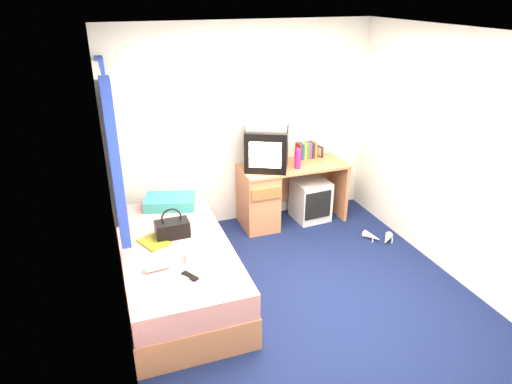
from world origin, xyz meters
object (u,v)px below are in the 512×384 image
object	(u,v)px
handbag	(172,228)
remote_control	(190,276)
desk	(271,193)
aerosol_can	(282,159)
pillow	(170,202)
white_heels	(380,238)
picture_frame	(320,151)
towel	(203,253)
colour_swatch_fan	(194,276)
bed	(177,268)
storage_cube	(310,200)
crt_tv	(267,149)
pink_water_bottle	(298,159)
magazine	(154,242)
vcr	(267,125)
water_bottle	(157,266)

from	to	relation	value
handbag	remote_control	size ratio (longest dim) A/B	1.99
desk	aerosol_can	bearing A→B (deg)	0.33
pillow	white_heels	bearing A→B (deg)	-14.87
pillow	picture_frame	distance (m)	2.02
picture_frame	towel	bearing A→B (deg)	-155.20
colour_swatch_fan	bed	bearing A→B (deg)	95.72
storage_cube	handbag	world-z (taller)	handbag
crt_tv	pink_water_bottle	xyz separation A→B (m)	(0.34, -0.13, -0.13)
pillow	magazine	distance (m)	0.77
picture_frame	colour_swatch_fan	xyz separation A→B (m)	(-2.01, -1.76, -0.27)
vcr	towel	xyz separation A→B (m)	(-1.10, -1.35, -0.69)
pillow	white_heels	size ratio (longest dim) A/B	1.58
desk	magazine	bearing A→B (deg)	-148.44
desk	picture_frame	size ratio (longest dim) A/B	9.29
bed	water_bottle	size ratio (longest dim) A/B	10.00
crt_tv	white_heels	distance (m)	1.68
aerosol_can	white_heels	distance (m)	1.48
aerosol_can	water_bottle	size ratio (longest dim) A/B	0.94
crt_tv	water_bottle	size ratio (longest dim) A/B	3.14
aerosol_can	colour_swatch_fan	bearing A→B (deg)	-131.68
crt_tv	colour_swatch_fan	size ratio (longest dim) A/B	2.85
colour_swatch_fan	towel	bearing A→B (deg)	62.13
vcr	pink_water_bottle	xyz separation A→B (m)	(0.34, -0.14, -0.41)
remote_control	towel	bearing A→B (deg)	25.06
storage_cube	magazine	distance (m)	2.27
bed	colour_swatch_fan	xyz separation A→B (m)	(0.06, -0.58, 0.28)
aerosol_can	remote_control	size ratio (longest dim) A/B	1.17
crt_tv	towel	distance (m)	1.79
desk	picture_frame	distance (m)	0.84
vcr	water_bottle	bearing A→B (deg)	-112.36
magazine	remote_control	xyz separation A→B (m)	(0.20, -0.66, 0.00)
pink_water_bottle	handbag	xyz separation A→B (m)	(-1.63, -0.75, -0.23)
aerosol_can	magazine	size ratio (longest dim) A/B	0.67
handbag	aerosol_can	bearing A→B (deg)	29.68
bed	desk	bearing A→B (deg)	37.17
white_heels	towel	bearing A→B (deg)	-167.11
pillow	towel	size ratio (longest dim) A/B	1.98
crt_tv	desk	bearing A→B (deg)	25.93
vcr	water_bottle	world-z (taller)	vcr
vcr	aerosol_can	bearing A→B (deg)	23.67
desk	pink_water_bottle	xyz separation A→B (m)	(0.28, -0.13, 0.46)
desk	towel	world-z (taller)	desk
magazine	colour_swatch_fan	size ratio (longest dim) A/B	1.27
bed	storage_cube	distance (m)	2.13
handbag	towel	distance (m)	0.50
handbag	magazine	world-z (taller)	handbag
storage_cube	vcr	distance (m)	1.17
bed	vcr	bearing A→B (deg)	38.53
vcr	crt_tv	bearing A→B (deg)	-91.09
picture_frame	handbag	size ratio (longest dim) A/B	0.44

